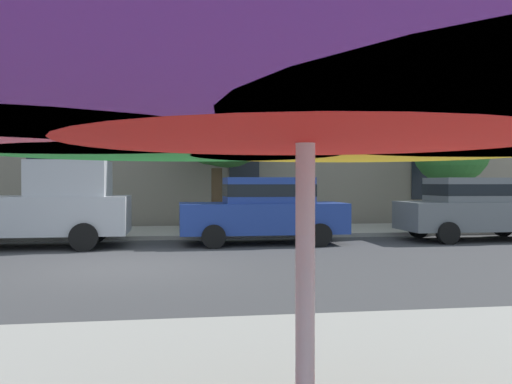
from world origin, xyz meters
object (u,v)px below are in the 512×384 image
sedan_blue (264,208)px  street_tree_right (450,143)px  pickup_silver (35,207)px  street_tree_middle (221,122)px  patio_umbrella (305,77)px  sedan_gray (476,207)px

sedan_blue → street_tree_right: (6.88, 2.89, 2.05)m
pickup_silver → street_tree_middle: bearing=33.9°
street_tree_right → patio_umbrella: street_tree_right is taller
patio_umbrella → pickup_silver: bearing=107.2°
pickup_silver → patio_umbrella: 13.32m
sedan_blue → patio_umbrella: (-1.95, -12.70, 1.02)m
sedan_gray → street_tree_middle: 8.21m
sedan_gray → street_tree_right: bearing=75.4°
sedan_blue → sedan_gray: (6.13, 0.00, 0.00)m
street_tree_right → patio_umbrella: size_ratio=1.28×
pickup_silver → street_tree_middle: street_tree_middle is taller
pickup_silver → street_tree_right: bearing=12.8°
pickup_silver → street_tree_right: 13.23m
sedan_gray → patio_umbrella: bearing=-122.5°
street_tree_right → pickup_silver: bearing=-167.2°
sedan_blue → street_tree_middle: bearing=104.6°
street_tree_middle → street_tree_right: size_ratio=1.24×
sedan_gray → sedan_blue: bearing=180.0°
sedan_gray → patio_umbrella: 15.09m
sedan_gray → street_tree_middle: (-7.00, 3.36, 2.67)m
sedan_blue → patio_umbrella: 12.89m
street_tree_right → patio_umbrella: (-8.84, -15.59, -1.03)m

